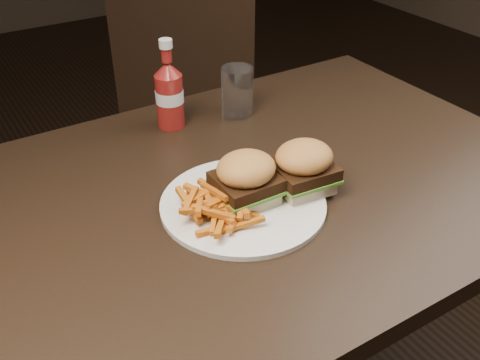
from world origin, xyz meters
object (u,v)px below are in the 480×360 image
plate (243,204)px  ketchup_bottle (170,101)px  chair_far (186,112)px  dining_table (245,192)px  tumbler (237,92)px

plate → ketchup_bottle: 0.34m
plate → chair_far: bearing=69.2°
chair_far → dining_table: bearing=95.0°
chair_far → plate: size_ratio=1.51×
dining_table → tumbler: tumbler is taller
chair_far → plate: (-0.36, -0.96, 0.33)m
dining_table → tumbler: (0.14, 0.25, 0.08)m
chair_far → plate: plate is taller
ketchup_bottle → tumbler: 0.16m
dining_table → chair_far: size_ratio=2.71×
plate → ketchup_bottle: size_ratio=2.46×
chair_far → ketchup_bottle: (-0.34, -0.62, 0.38)m
dining_table → chair_far: dining_table is taller
chair_far → plate: bearing=93.9°
tumbler → plate: bearing=-120.1°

